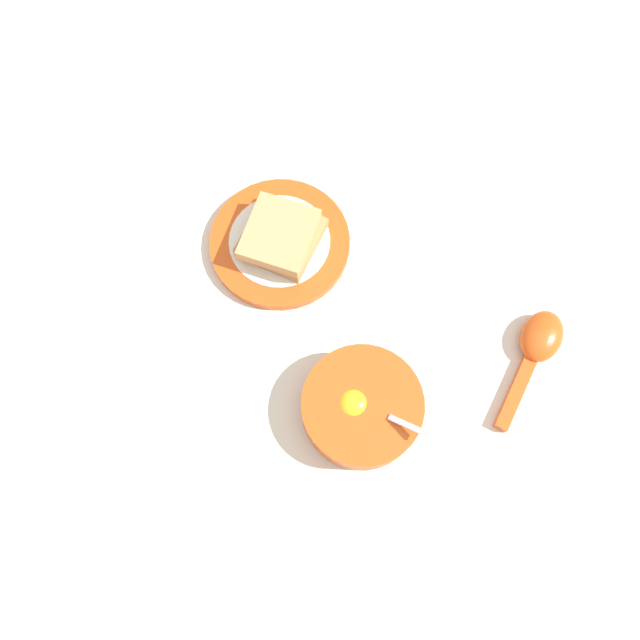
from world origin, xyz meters
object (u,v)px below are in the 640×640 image
object	(u,v)px
soup_spoon	(537,346)
toast_plate	(280,243)
egg_bowl	(365,407)
toast_sandwich	(280,236)

from	to	relation	value
soup_spoon	toast_plate	bearing A→B (deg)	-16.71
egg_bowl	toast_plate	world-z (taller)	egg_bowl
toast_plate	toast_sandwich	size ratio (longest dim) A/B	1.59
toast_plate	toast_sandwich	distance (m)	0.03
toast_sandwich	soup_spoon	bearing A→B (deg)	163.44
egg_bowl	toast_sandwich	size ratio (longest dim) A/B	1.26
egg_bowl	soup_spoon	bearing A→B (deg)	-152.71
toast_plate	soup_spoon	size ratio (longest dim) A/B	1.13
toast_plate	toast_sandwich	bearing A→B (deg)	145.20
toast_plate	soup_spoon	distance (m)	0.36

